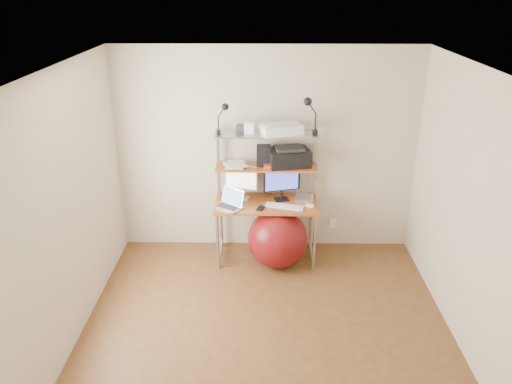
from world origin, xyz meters
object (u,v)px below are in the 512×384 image
(exercise_ball, at_px, (278,239))
(laptop, at_px, (230,203))
(printer, at_px, (289,157))
(monitor_black, at_px, (282,182))
(monitor_silver, at_px, (241,180))

(exercise_ball, bearing_deg, laptop, 174.81)
(laptop, height_order, printer, printer)
(laptop, distance_m, printer, 0.87)
(monitor_black, bearing_deg, printer, 20.93)
(printer, height_order, exercise_ball, printer)
(monitor_silver, relative_size, monitor_black, 0.99)
(monitor_black, distance_m, exercise_ball, 0.67)
(printer, bearing_deg, exercise_ball, -122.65)
(monitor_silver, relative_size, printer, 0.84)
(monitor_silver, height_order, monitor_black, monitor_black)
(laptop, xyz_separation_m, printer, (0.67, 0.27, 0.47))
(monitor_silver, bearing_deg, monitor_black, 8.80)
(laptop, bearing_deg, monitor_silver, 101.79)
(monitor_silver, xyz_separation_m, exercise_ball, (0.44, -0.29, -0.62))
(laptop, bearing_deg, printer, 59.18)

